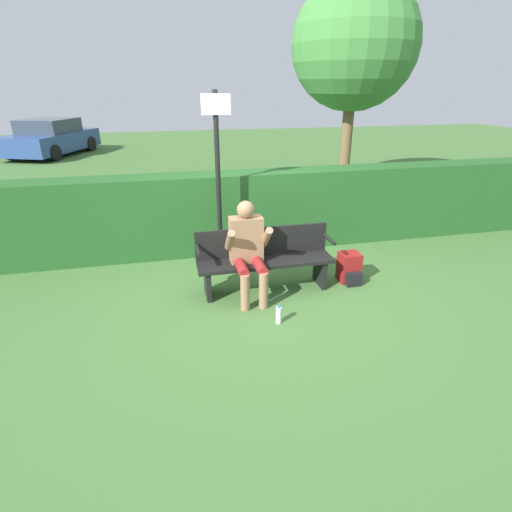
% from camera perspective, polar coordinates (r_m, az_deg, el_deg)
% --- Properties ---
extents(ground_plane, '(40.00, 40.00, 0.00)m').
position_cam_1_polar(ground_plane, '(5.31, 1.35, -4.84)').
color(ground_plane, '#426B33').
extents(hedge_back, '(12.00, 0.54, 1.25)m').
position_cam_1_polar(hedge_back, '(6.45, -1.92, 6.40)').
color(hedge_back, '#235623').
rests_on(hedge_back, ground).
extents(park_bench, '(1.75, 0.41, 0.81)m').
position_cam_1_polar(park_bench, '(5.17, 1.23, -0.32)').
color(park_bench, black).
rests_on(park_bench, ground).
extents(person_seated, '(0.54, 0.64, 1.22)m').
position_cam_1_polar(person_seated, '(4.92, -1.18, 1.36)').
color(person_seated, '#997051').
rests_on(person_seated, ground).
extents(backpack, '(0.27, 0.34, 0.41)m').
position_cam_1_polar(backpack, '(5.60, 13.20, -1.71)').
color(backpack, maroon).
rests_on(backpack, ground).
extents(water_bottle, '(0.07, 0.07, 0.22)m').
position_cam_1_polar(water_bottle, '(4.57, 3.27, -8.39)').
color(water_bottle, white).
rests_on(water_bottle, ground).
extents(signpost, '(0.38, 0.09, 2.44)m').
position_cam_1_polar(signpost, '(5.67, -5.47, 11.97)').
color(signpost, black).
rests_on(signpost, ground).
extents(parked_car, '(3.11, 4.27, 1.32)m').
position_cam_1_polar(parked_car, '(17.49, -27.24, 14.74)').
color(parked_car, '#2D4784').
rests_on(parked_car, ground).
extents(tree, '(2.80, 2.80, 4.70)m').
position_cam_1_polar(tree, '(10.16, 13.90, 27.18)').
color(tree, brown).
rests_on(tree, ground).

